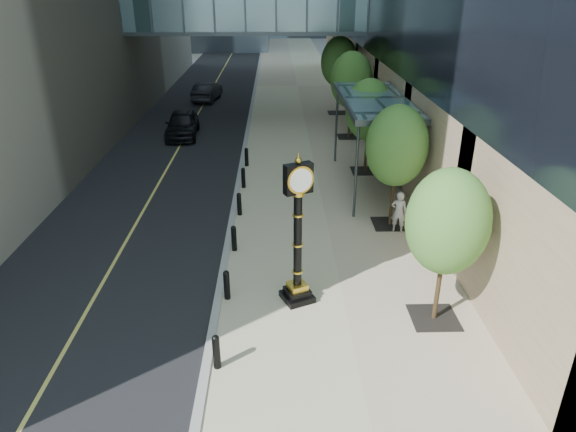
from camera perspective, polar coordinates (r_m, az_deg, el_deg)
The scene contains 12 objects.
ground at distance 13.44m, azimuth 3.92°, elevation -19.21°, with size 320.00×320.00×0.00m, color gray.
road at distance 50.82m, azimuth -8.29°, elevation 14.04°, with size 8.00×180.00×0.02m, color black.
sidewalk at distance 50.52m, azimuth 1.04°, elevation 14.24°, with size 8.00×180.00×0.06m, color #B6AE8C.
curb at distance 50.51m, azimuth -3.65°, elevation 14.20°, with size 0.25×180.00×0.07m, color gray.
skywalk at distance 37.69m, azimuth -4.64°, elevation 22.32°, with size 17.00×4.20×5.80m.
entrance_canopy at distance 24.59m, azimuth 9.59°, elevation 12.45°, with size 3.00×8.00×4.38m.
bollard_row at distance 20.65m, azimuth -5.70°, elevation -0.57°, with size 0.20×16.20×0.90m.
street_trees at distance 28.14m, azimuth 8.46°, elevation 12.69°, with size 2.71×28.51×5.56m.
street_clock at distance 15.49m, azimuth 1.08°, elevation -2.92°, with size 1.18×1.18×4.75m.
pedestrian at distance 20.83m, azimuth 12.21°, elevation 0.44°, with size 0.63×0.41×1.72m, color #ABA49C.
car_near at distance 34.29m, azimuth -11.68°, elevation 10.00°, with size 1.92×4.77×1.63m, color black.
car_far at distance 44.72m, azimuth -8.97°, elevation 13.53°, with size 1.60×4.58×1.51m, color black.
Camera 1 is at (-1.10, -9.61, 9.33)m, focal length 32.00 mm.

